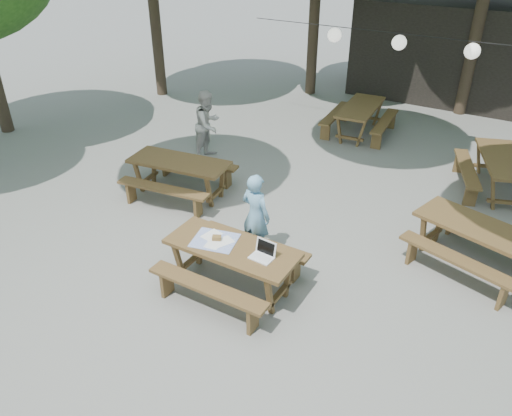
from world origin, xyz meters
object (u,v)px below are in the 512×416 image
object	(u,v)px
woman	(256,215)
second_person	(208,125)
picnic_table_nw	(180,177)
main_picnic_table	(232,266)

from	to	relation	value
woman	second_person	distance (m)	4.02
picnic_table_nw	second_person	size ratio (longest dim) A/B	1.32
picnic_table_nw	main_picnic_table	bearing A→B (deg)	-45.34
picnic_table_nw	woman	distance (m)	2.57
main_picnic_table	second_person	size ratio (longest dim) A/B	1.26
picnic_table_nw	second_person	distance (m)	1.92
picnic_table_nw	woman	bearing A→B (deg)	-30.33
picnic_table_nw	second_person	world-z (taller)	second_person
main_picnic_table	second_person	distance (m)	4.84
woman	second_person	world-z (taller)	second_person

